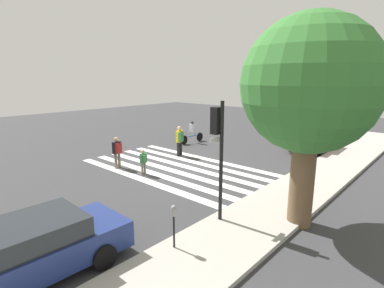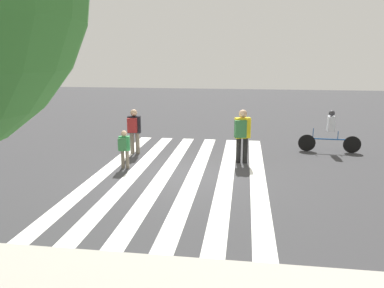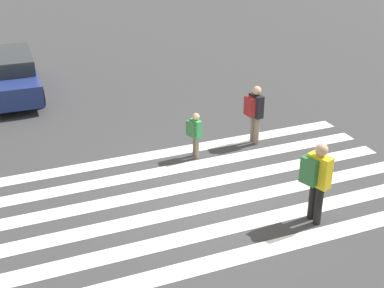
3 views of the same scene
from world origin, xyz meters
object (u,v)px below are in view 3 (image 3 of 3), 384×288
at_px(pedestrian_adult_tall_backpack, 316,177).
at_px(car_parked_dark_suv, 7,74).
at_px(pedestrian_adult_yellow_jacket, 195,132).
at_px(pedestrian_adult_blue_shirt, 254,110).

relative_size(pedestrian_adult_tall_backpack, car_parked_dark_suv, 0.38).
relative_size(pedestrian_adult_yellow_jacket, pedestrian_adult_tall_backpack, 0.68).
bearing_deg(pedestrian_adult_tall_backpack, pedestrian_adult_blue_shirt, 151.30).
distance_m(pedestrian_adult_yellow_jacket, car_parked_dark_suv, 7.96).
bearing_deg(pedestrian_adult_blue_shirt, pedestrian_adult_tall_backpack, -16.34).
relative_size(pedestrian_adult_blue_shirt, pedestrian_adult_yellow_jacket, 1.33).
height_order(pedestrian_adult_yellow_jacket, car_parked_dark_suv, car_parked_dark_suv).
xyz_separation_m(pedestrian_adult_blue_shirt, pedestrian_adult_yellow_jacket, (-0.22, 1.85, -0.24)).
distance_m(pedestrian_adult_tall_backpack, car_parked_dark_suv, 11.81).
height_order(pedestrian_adult_tall_backpack, car_parked_dark_suv, pedestrian_adult_tall_backpack).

